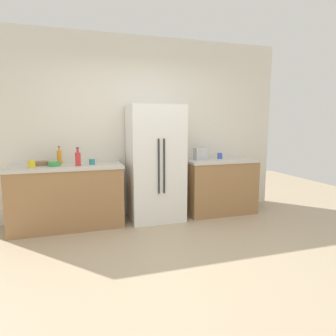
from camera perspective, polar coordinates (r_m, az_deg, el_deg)
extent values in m
plane|color=tan|center=(3.38, 1.03, -17.47)|extent=(9.79, 9.79, 0.00)
cube|color=silver|center=(4.83, -6.00, 7.70)|extent=(4.90, 0.10, 2.82)
cube|color=#9E7247|center=(4.49, -18.77, -5.45)|extent=(1.53, 0.62, 0.86)
cube|color=beige|center=(4.41, -19.05, 0.21)|extent=(1.56, 0.65, 0.04)
cube|color=#9E7247|center=(5.03, 9.79, -3.61)|extent=(1.14, 0.62, 0.86)
cube|color=beige|center=(4.96, 9.92, 1.46)|extent=(1.17, 0.65, 0.04)
cube|color=white|center=(4.54, -2.44, 0.91)|extent=(0.81, 0.64, 1.75)
cylinder|color=#262628|center=(4.21, -1.77, 0.30)|extent=(0.02, 0.02, 0.79)
cylinder|color=#262628|center=(4.23, -0.73, 0.35)|extent=(0.02, 0.02, 0.79)
cube|color=silver|center=(4.83, 6.30, 2.71)|extent=(0.20, 0.16, 0.19)
cylinder|color=orange|center=(4.56, -20.19, 1.92)|extent=(0.06, 0.06, 0.20)
cylinder|color=orange|center=(4.55, -20.27, 3.45)|extent=(0.02, 0.02, 0.05)
cylinder|color=#333338|center=(4.54, -20.29, 3.85)|extent=(0.03, 0.03, 0.02)
cylinder|color=red|center=(4.32, -16.95, 1.63)|extent=(0.08, 0.08, 0.18)
cylinder|color=red|center=(4.30, -17.02, 3.23)|extent=(0.03, 0.03, 0.06)
cylinder|color=#333338|center=(4.30, -17.05, 3.73)|extent=(0.04, 0.04, 0.02)
cylinder|color=yellow|center=(4.34, -24.80, 0.73)|extent=(0.10, 0.10, 0.11)
cylinder|color=teal|center=(4.39, -14.43, 1.17)|extent=(0.08, 0.08, 0.08)
cylinder|color=blue|center=(5.02, 9.95, 2.32)|extent=(0.08, 0.08, 0.10)
cylinder|color=green|center=(4.39, -21.03, 0.74)|extent=(0.16, 0.16, 0.06)
cylinder|color=brown|center=(4.54, -23.11, 0.83)|extent=(0.20, 0.20, 0.05)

